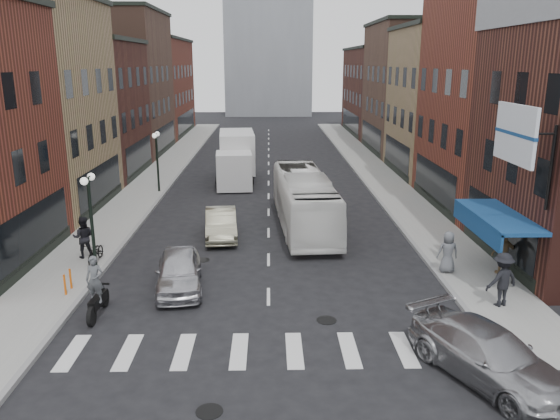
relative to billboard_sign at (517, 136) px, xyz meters
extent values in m
plane|color=black|center=(-8.59, -0.50, -6.13)|extent=(160.00, 160.00, 0.00)
cube|color=gray|center=(-17.09, 21.50, -6.06)|extent=(3.00, 74.00, 0.15)
cube|color=gray|center=(-0.09, 21.50, -6.06)|extent=(3.00, 74.00, 0.15)
cube|color=gray|center=(-15.59, 21.50, -6.13)|extent=(0.20, 74.00, 0.16)
cube|color=gray|center=(-1.59, 21.50, -6.13)|extent=(0.20, 74.00, 0.16)
cube|color=silver|center=(-8.59, -3.50, -6.13)|extent=(12.00, 2.20, 0.01)
cube|color=black|center=(-18.61, 4.00, -4.53)|extent=(0.08, 7.20, 2.20)
cube|color=#A3895A|center=(-23.59, 13.50, -0.13)|extent=(10.00, 10.00, 12.00)
cube|color=black|center=(-18.61, 13.50, -4.53)|extent=(0.08, 8.00, 2.20)
cube|color=#421D17|center=(-23.59, 23.50, -1.13)|extent=(10.00, 10.00, 10.00)
cube|color=black|center=(-18.61, 23.50, -4.53)|extent=(0.08, 8.00, 2.20)
cube|color=black|center=(-23.59, 23.50, 4.02)|extent=(10.30, 10.20, 0.30)
cube|color=brown|center=(-23.59, 34.50, 0.37)|extent=(10.00, 12.00, 13.00)
cube|color=black|center=(-18.61, 34.50, -4.53)|extent=(0.08, 9.60, 2.20)
cube|color=black|center=(-23.59, 34.50, 7.02)|extent=(10.30, 12.20, 0.30)
cube|color=brown|center=(-23.59, 48.50, -0.63)|extent=(10.00, 16.00, 11.00)
cube|color=black|center=(-18.61, 48.50, -4.53)|extent=(0.08, 12.80, 2.20)
cube|color=black|center=(-23.59, 48.50, 5.02)|extent=(10.30, 16.20, 0.30)
cube|color=black|center=(1.43, 4.00, -4.53)|extent=(0.08, 7.20, 2.20)
cube|color=brown|center=(6.41, 13.50, 0.87)|extent=(10.00, 10.00, 14.00)
cube|color=black|center=(1.43, 13.50, -4.53)|extent=(0.08, 8.00, 2.20)
cube|color=#A3895A|center=(6.41, 23.50, -0.63)|extent=(10.00, 10.00, 11.00)
cube|color=black|center=(1.43, 23.50, -4.53)|extent=(0.08, 8.00, 2.20)
cube|color=black|center=(6.41, 23.50, 5.02)|extent=(10.30, 10.20, 0.30)
cube|color=brown|center=(6.41, 34.50, -0.13)|extent=(10.00, 12.00, 12.00)
cube|color=black|center=(1.43, 34.50, -4.53)|extent=(0.08, 9.60, 2.20)
cube|color=black|center=(6.41, 34.50, 6.02)|extent=(10.30, 12.20, 0.30)
cube|color=#421D17|center=(6.41, 48.50, -1.13)|extent=(10.00, 16.00, 10.00)
cube|color=black|center=(1.43, 48.50, -4.53)|extent=(0.08, 12.80, 2.20)
cube|color=black|center=(6.41, 48.50, 4.02)|extent=(10.30, 16.20, 0.30)
cube|color=navy|center=(0.51, 2.00, -3.43)|extent=(1.80, 5.00, 0.15)
cube|color=navy|center=(-0.34, 2.00, -3.78)|extent=(0.10, 5.00, 0.70)
cylinder|color=black|center=(1.31, 0.00, -1.13)|extent=(0.12, 0.12, 3.00)
cylinder|color=black|center=(0.61, 0.00, 0.07)|extent=(1.40, 0.08, 0.08)
cube|color=silver|center=(-0.09, 0.00, 0.07)|extent=(0.12, 3.00, 2.00)
cylinder|color=black|center=(-15.99, 3.50, -4.13)|extent=(0.14, 0.14, 4.00)
cylinder|color=black|center=(-15.99, 3.50, -2.13)|extent=(0.06, 0.90, 0.06)
sphere|color=white|center=(-15.99, 3.05, -2.18)|extent=(0.32, 0.32, 0.32)
sphere|color=white|center=(-15.99, 3.95, -2.18)|extent=(0.32, 0.32, 0.32)
cylinder|color=black|center=(-15.99, 17.50, -4.13)|extent=(0.14, 0.14, 4.00)
cylinder|color=black|center=(-15.99, 17.50, -2.13)|extent=(0.06, 0.90, 0.06)
sphere|color=white|center=(-15.99, 17.05, -2.18)|extent=(0.32, 0.32, 0.32)
sphere|color=white|center=(-15.99, 17.95, -2.18)|extent=(0.32, 0.32, 0.32)
cylinder|color=#D8590C|center=(-16.19, 0.50, -5.58)|extent=(0.08, 0.08, 0.80)
cylinder|color=#D8590C|center=(-16.19, 1.10, -5.58)|extent=(0.08, 0.08, 0.80)
cube|color=silver|center=(-10.96, 18.43, -4.78)|extent=(2.59, 2.77, 2.50)
cube|color=black|center=(-10.96, 18.43, -4.54)|extent=(2.54, 1.58, 1.10)
cube|color=silver|center=(-10.96, 22.23, -4.04)|extent=(2.88, 5.37, 2.90)
cube|color=navy|center=(-10.96, 22.23, -4.04)|extent=(2.68, 2.18, 1.20)
cube|color=black|center=(-10.96, 22.03, -5.68)|extent=(2.68, 6.64, 0.35)
cylinder|color=black|center=(-12.10, 18.63, -5.68)|extent=(0.28, 0.90, 0.90)
cylinder|color=black|center=(-9.81, 18.63, -5.68)|extent=(0.28, 0.90, 0.90)
cylinder|color=black|center=(-12.10, 22.03, -5.68)|extent=(0.28, 0.90, 0.90)
cylinder|color=black|center=(-9.81, 22.03, -5.68)|extent=(0.28, 0.90, 0.90)
cylinder|color=black|center=(-12.10, 24.02, -5.68)|extent=(0.28, 0.90, 0.90)
cylinder|color=black|center=(-9.81, 24.02, -5.68)|extent=(0.28, 0.90, 0.90)
cylinder|color=black|center=(-14.53, -0.21, -5.80)|extent=(0.14, 0.67, 0.67)
cylinder|color=black|center=(-14.53, -1.73, -5.80)|extent=(0.14, 0.67, 0.67)
cube|color=black|center=(-14.53, -0.97, -5.58)|extent=(0.32, 1.23, 0.35)
cube|color=black|center=(-14.53, -0.41, -5.17)|extent=(0.56, 0.09, 0.06)
imported|color=#4E5155|center=(-14.53, -1.07, -4.74)|extent=(0.63, 0.43, 1.67)
imported|color=white|center=(-6.69, 9.49, -4.66)|extent=(3.15, 10.73, 2.95)
imported|color=silver|center=(-12.06, 1.34, -5.40)|extent=(2.28, 4.49, 1.47)
imported|color=#ADA98C|center=(-10.98, 7.79, -5.42)|extent=(1.93, 4.47, 1.43)
imported|color=#A2A2A6|center=(-2.48, -5.15, -5.40)|extent=(4.09, 5.48, 1.48)
imported|color=black|center=(-16.09, 3.95, -5.53)|extent=(0.68, 1.74, 0.90)
imported|color=black|center=(-16.78, 4.58, -5.04)|extent=(0.99, 0.68, 1.88)
imported|color=black|center=(-0.30, -0.73, -4.99)|extent=(1.42, 1.04, 1.98)
imported|color=brown|center=(1.01, 2.23, -5.09)|extent=(1.10, 0.64, 1.79)
imported|color=slate|center=(-1.19, 2.52, -5.11)|extent=(0.85, 0.56, 1.74)
camera|label=1|loc=(-8.53, -18.55, 2.45)|focal=35.00mm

